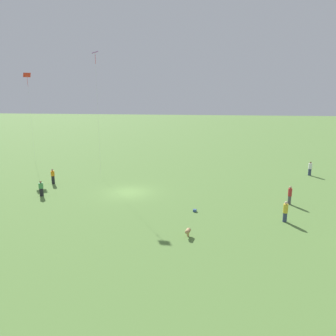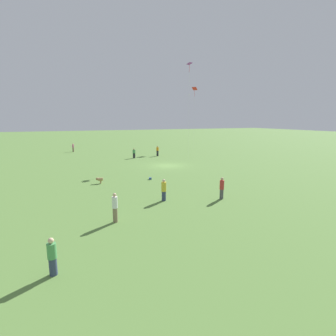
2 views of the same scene
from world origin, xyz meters
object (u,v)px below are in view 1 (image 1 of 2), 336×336
(person_1, at_px, (290,195))
(kite_2, at_px, (27,78))
(person_6, at_px, (53,177))
(picnic_bag_0, at_px, (195,210))
(kite_3, at_px, (95,61))
(person_5, at_px, (285,212))
(dog_0, at_px, (188,232))
(person_3, at_px, (41,189))
(person_4, at_px, (310,169))

(person_1, distance_m, kite_2, 39.75)
(person_6, xyz_separation_m, picnic_bag_0, (-16.80, 7.22, -0.76))
(picnic_bag_0, bearing_deg, kite_3, -41.76)
(person_1, xyz_separation_m, person_5, (1.41, 4.52, -0.03))
(person_5, bearing_deg, dog_0, -27.29)
(person_6, bearing_deg, picnic_bag_0, -91.58)
(person_1, bearing_deg, kite_2, -168.76)
(person_3, xyz_separation_m, dog_0, (-15.56, 8.01, -0.36))
(person_5, distance_m, person_6, 25.79)
(person_6, relative_size, kite_2, 0.13)
(person_5, bearing_deg, kite_3, -85.73)
(kite_2, bearing_deg, dog_0, 145.51)
(person_3, distance_m, person_6, 4.62)
(person_4, relative_size, person_6, 1.02)
(person_6, bearing_deg, person_3, -147.02)
(person_4, distance_m, dog_0, 24.82)
(kite_3, bearing_deg, person_4, 123.33)
(person_1, relative_size, person_6, 1.02)
(kite_3, bearing_deg, dog_0, 61.26)
(person_6, bearing_deg, person_1, -77.51)
(dog_0, bearing_deg, person_6, -25.43)
(person_4, distance_m, kite_3, 29.73)
(person_6, xyz_separation_m, dog_0, (-16.47, 12.54, -0.45))
(kite_2, bearing_deg, person_3, 130.03)
(person_1, bearing_deg, person_6, -152.84)
(person_6, height_order, picnic_bag_0, person_6)
(person_5, distance_m, kite_3, 26.74)
(picnic_bag_0, bearing_deg, kite_2, -36.92)
(person_3, bearing_deg, kite_2, 42.65)
(person_3, height_order, person_6, person_6)
(person_3, xyz_separation_m, person_4, (-30.05, -12.14, 0.10))
(person_4, distance_m, person_5, 17.59)
(person_5, distance_m, dog_0, 8.73)
(person_3, height_order, kite_3, kite_3)
(person_5, distance_m, picnic_bag_0, 7.66)
(person_1, height_order, person_3, person_1)
(kite_3, bearing_deg, picnic_bag_0, 73.24)
(person_6, height_order, kite_2, kite_2)
(person_3, bearing_deg, person_1, -76.81)
(person_1, height_order, kite_2, kite_2)
(person_4, distance_m, person_6, 31.88)
(person_6, xyz_separation_m, kite_3, (-4.53, -3.73, 13.08))
(person_1, xyz_separation_m, person_6, (25.70, -4.15, -0.04))
(person_1, xyz_separation_m, kite_3, (21.17, -7.89, 13.04))
(person_3, height_order, dog_0, person_3)
(picnic_bag_0, bearing_deg, person_6, -23.25)
(person_4, relative_size, kite_3, 0.12)
(person_1, distance_m, kite_3, 26.08)
(picnic_bag_0, bearing_deg, person_5, 169.00)
(kite_2, height_order, kite_3, kite_3)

